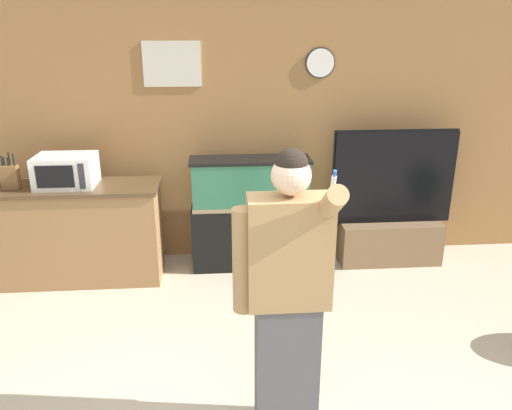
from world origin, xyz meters
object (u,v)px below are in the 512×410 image
at_px(tv_on_stand, 390,224).
at_px(person_standing, 287,294).
at_px(aquarium_on_stand, 250,213).
at_px(knife_block, 10,176).
at_px(counter_island, 72,233).
at_px(microwave, 66,171).

height_order(tv_on_stand, person_standing, person_standing).
height_order(aquarium_on_stand, tv_on_stand, tv_on_stand).
bearing_deg(knife_block, tv_on_stand, 3.23).
relative_size(counter_island, microwave, 3.26).
xyz_separation_m(microwave, knife_block, (-0.47, -0.05, -0.03)).
distance_m(counter_island, tv_on_stand, 3.10).
distance_m(tv_on_stand, person_standing, 2.61).
relative_size(tv_on_stand, person_standing, 0.80).
relative_size(counter_island, aquarium_on_stand, 1.45).
xyz_separation_m(knife_block, tv_on_stand, (3.54, 0.20, -0.64)).
xyz_separation_m(counter_island, knife_block, (-0.45, -0.04, 0.57)).
bearing_deg(microwave, person_standing, -49.77).
distance_m(counter_island, microwave, 0.60).
distance_m(microwave, aquarium_on_stand, 1.74).
height_order(microwave, tv_on_stand, tv_on_stand).
bearing_deg(person_standing, microwave, 130.23).
xyz_separation_m(microwave, aquarium_on_stand, (1.66, 0.15, -0.51)).
height_order(counter_island, person_standing, person_standing).
height_order(knife_block, aquarium_on_stand, knife_block).
bearing_deg(aquarium_on_stand, tv_on_stand, -0.01).
relative_size(microwave, tv_on_stand, 0.38).
distance_m(aquarium_on_stand, person_standing, 2.20).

